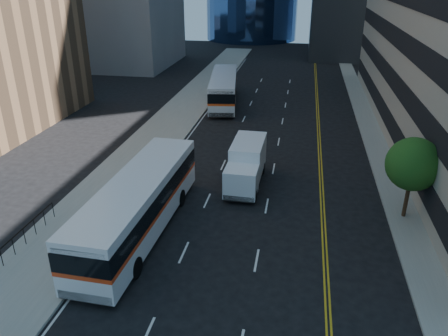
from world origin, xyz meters
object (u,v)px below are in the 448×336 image
Objects in this scene: bus_front at (139,204)px; street_tree at (413,164)px; bus_rear at (224,88)px; box_truck at (246,164)px.

street_tree is at bearing 17.85° from bus_front.
bus_rear reaches higher than box_truck.
street_tree is 28.17m from bus_rear.
box_truck is at bearing 56.40° from bus_front.
bus_front is at bearing -97.68° from bus_rear.
bus_front is (-15.51, -4.41, -1.77)m from street_tree.
box_truck is (-10.27, 2.91, -2.05)m from street_tree.
street_tree is at bearing -14.72° from box_truck.
street_tree is 0.39× the size of bus_rear.
street_tree reaches higher than bus_rear.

